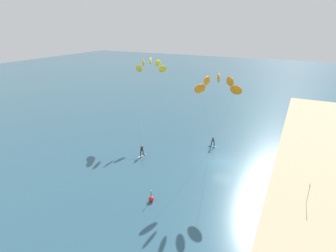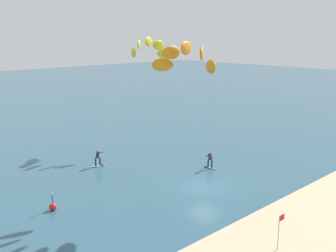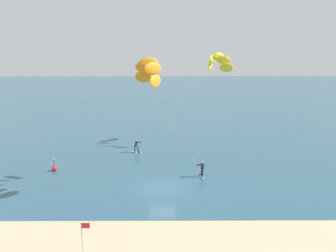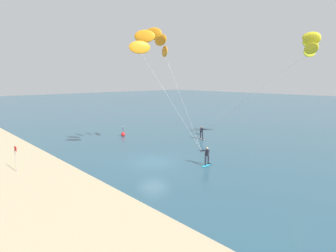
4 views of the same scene
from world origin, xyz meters
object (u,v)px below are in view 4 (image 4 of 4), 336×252
(kitesurfer_nearshore, at_px, (155,46))
(kitesurfer_mid_water, at_px, (305,48))
(marker_buoy, at_px, (123,134))
(beach_flag, at_px, (16,154))

(kitesurfer_nearshore, height_order, kitesurfer_mid_water, kitesurfer_mid_water)
(kitesurfer_mid_water, height_order, marker_buoy, kitesurfer_mid_water)
(kitesurfer_nearshore, relative_size, beach_flag, 5.55)
(kitesurfer_nearshore, height_order, beach_flag, kitesurfer_nearshore)
(kitesurfer_nearshore, distance_m, beach_flag, 14.91)
(marker_buoy, xyz_separation_m, beach_flag, (6.88, -14.73, 1.41))
(kitesurfer_mid_water, relative_size, beach_flag, 5.97)
(kitesurfer_nearshore, height_order, marker_buoy, kitesurfer_nearshore)
(kitesurfer_nearshore, distance_m, marker_buoy, 15.21)
(kitesurfer_mid_water, distance_m, beach_flag, 29.30)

